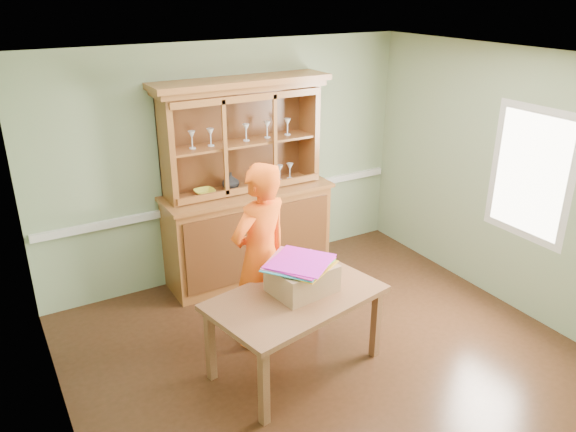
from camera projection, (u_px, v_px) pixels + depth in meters
floor at (322, 352)px, 5.35m from camera, size 4.50×4.50×0.00m
ceiling at (330, 61)px, 4.31m from camera, size 4.50×4.50×0.00m
wall_back at (229, 162)px, 6.43m from camera, size 4.50×0.00×4.50m
wall_left at (48, 288)px, 3.79m from camera, size 0.00×4.00×4.00m
wall_right at (505, 180)px, 5.87m from camera, size 0.00×4.00×4.00m
wall_front at (517, 341)px, 3.23m from camera, size 4.50×0.00×4.50m
chair_rail at (232, 200)px, 6.58m from camera, size 4.41×0.05×0.08m
framed_map at (40, 244)px, 3.97m from camera, size 0.03×0.60×0.46m
window_panel at (530, 174)px, 5.56m from camera, size 0.03×0.96×1.36m
china_hutch at (247, 212)px, 6.46m from camera, size 1.98×0.65×2.33m
dining_table at (296, 304)px, 4.91m from camera, size 1.64×1.18×0.75m
cardboard_box at (302, 278)px, 4.90m from camera, size 0.58×0.49×0.25m
kite_stack at (298, 263)px, 4.84m from camera, size 0.67×0.67×0.05m
person at (260, 257)px, 5.18m from camera, size 0.76×0.61×1.83m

